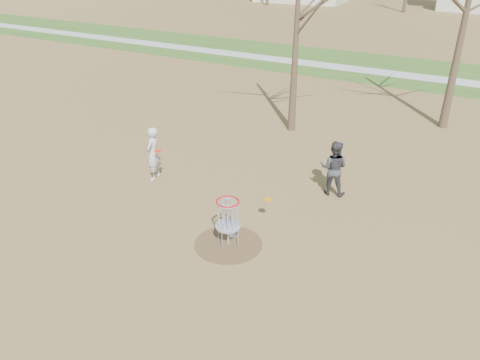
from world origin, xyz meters
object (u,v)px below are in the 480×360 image
Objects in this scene: player_standing at (153,154)px; player_throwing at (334,168)px; disc_grounded at (232,235)px; disc_golf_basket at (228,214)px.

player_throwing is (5.48, 1.94, -0.02)m from player_standing.
disc_grounded is 0.97m from disc_golf_basket.
player_throwing is 8.00× the size of disc_grounded.
disc_grounded is 0.16× the size of disc_golf_basket.
player_standing is 5.82m from player_throwing.
disc_golf_basket is at bearing 62.08° from player_throwing.
disc_golf_basket reaches higher than disc_grounded.
player_throwing reaches higher than disc_golf_basket.
player_standing reaches higher than disc_golf_basket.
player_standing is at bearing 157.06° from disc_grounded.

